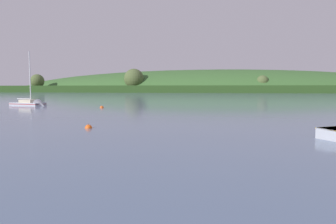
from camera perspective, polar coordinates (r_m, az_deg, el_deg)
The scene contains 4 objects.
far_shoreline_hill at distance 263.54m, azimuth 8.39°, elevation 3.77°, with size 448.45×143.58×37.15m.
sailboat_midwater_white at distance 68.53m, azimuth -23.75°, elevation 1.17°, with size 8.43×3.97×12.27m.
mooring_buoy_foreground at distance 57.82m, azimuth -12.06°, elevation 0.78°, with size 0.68×0.68×0.76m.
mooring_buoy_off_fishing_boat at distance 29.19m, azimuth -14.38°, elevation -2.88°, with size 0.65×0.65×0.73m.
Camera 1 is at (13.68, 7.57, 3.70)m, focal length 33.21 mm.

